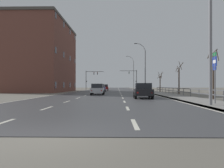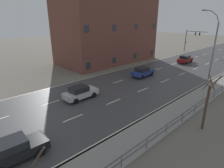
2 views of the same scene
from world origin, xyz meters
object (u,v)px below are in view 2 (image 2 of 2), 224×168
(brick_building, at_px, (107,27))
(car_distant, at_px, (143,72))
(street_lamp_midground, at_px, (212,51))
(traffic_signal_left, at_px, (191,37))
(car_near_right, at_px, (14,149))
(car_far_right, at_px, (80,92))
(car_far_left, at_px, (185,59))

(brick_building, bearing_deg, car_distant, -16.35)
(car_distant, relative_size, brick_building, 0.19)
(street_lamp_midground, height_order, traffic_signal_left, street_lamp_midground)
(car_distant, height_order, brick_building, brick_building)
(street_lamp_midground, distance_m, car_distant, 10.26)
(traffic_signal_left, height_order, car_near_right, traffic_signal_left)
(traffic_signal_left, bearing_deg, car_distant, -79.45)
(car_near_right, relative_size, car_distant, 1.01)
(car_near_right, bearing_deg, car_far_right, 122.82)
(traffic_signal_left, xyz_separation_m, car_far_right, (5.48, -39.50, -3.27))
(car_near_right, relative_size, brick_building, 0.20)
(street_lamp_midground, bearing_deg, brick_building, 178.16)
(street_lamp_midground, relative_size, car_far_left, 2.42)
(street_lamp_midground, xyz_separation_m, car_distant, (-8.88, -3.03, -4.15))
(car_distant, bearing_deg, brick_building, 163.23)
(street_lamp_midground, distance_m, brick_building, 21.70)
(street_lamp_midground, relative_size, car_far_right, 2.45)
(traffic_signal_left, height_order, car_distant, traffic_signal_left)
(car_near_right, xyz_separation_m, brick_building, (-18.51, 25.02, 6.45))
(traffic_signal_left, relative_size, car_far_left, 1.41)
(street_lamp_midground, distance_m, traffic_signal_left, 27.82)
(traffic_signal_left, relative_size, car_distant, 1.43)
(traffic_signal_left, relative_size, brick_building, 0.28)
(street_lamp_midground, bearing_deg, car_far_right, -118.72)
(car_near_right, bearing_deg, car_distant, 106.88)
(car_far_left, distance_m, car_far_right, 26.81)
(traffic_signal_left, bearing_deg, street_lamp_midground, -59.93)
(street_lamp_midground, xyz_separation_m, car_far_right, (-8.45, -15.43, -4.15))
(street_lamp_midground, bearing_deg, car_far_left, 127.78)
(street_lamp_midground, xyz_separation_m, car_far_left, (-8.82, 11.38, -4.15))
(car_far_left, distance_m, car_distant, 14.41)
(traffic_signal_left, height_order, car_far_right, traffic_signal_left)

